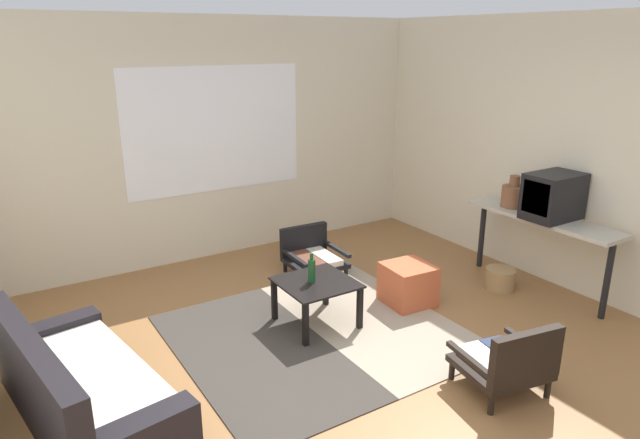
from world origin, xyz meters
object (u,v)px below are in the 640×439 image
coffee_table (316,289)px  wicker_basket (500,279)px  crt_television (553,196)px  clay_vase (513,195)px  couch (78,391)px  console_shelf (542,224)px  armchair_striped_foreground (508,362)px  armchair_by_window (312,254)px  glass_bottle (312,270)px  ottoman_orange (408,284)px

coffee_table → wicker_basket: coffee_table is taller
crt_television → clay_vase: size_ratio=1.63×
clay_vase → crt_television: bearing=-90.4°
couch → console_shelf: size_ratio=1.14×
console_shelf → clay_vase: clay_vase is taller
coffee_table → clay_vase: (2.28, -0.18, 0.57)m
coffee_table → armchair_striped_foreground: size_ratio=0.96×
armchair_by_window → armchair_striped_foreground: 2.62m
console_shelf → crt_television: 0.32m
couch → armchair_striped_foreground: 2.96m
glass_bottle → armchair_striped_foreground: bearing=-68.5°
coffee_table → wicker_basket: bearing=-10.1°
wicker_basket → crt_television: bearing=-46.0°
couch → console_shelf: bearing=-3.8°
coffee_table → glass_bottle: size_ratio=2.37×
armchair_striped_foreground → clay_vase: clay_vase is taller
glass_bottle → wicker_basket: (2.03, -0.38, -0.42)m
armchair_by_window → crt_television: bearing=-44.2°
coffee_table → ottoman_orange: (0.97, -0.11, -0.15)m
couch → coffee_table: couch is taller
armchair_striped_foreground → clay_vase: 2.29m
console_shelf → crt_television: bearing=-92.1°
ottoman_orange → crt_television: crt_television is taller
armchair_by_window → armchair_striped_foreground: armchair_striped_foreground is taller
armchair_striped_foreground → crt_television: crt_television is taller
couch → armchair_striped_foreground: bearing=-26.7°
console_shelf → wicker_basket: console_shelf is taller
coffee_table → crt_television: (2.28, -0.65, 0.66)m
armchair_by_window → armchair_striped_foreground: bearing=-89.3°
ottoman_orange → clay_vase: size_ratio=1.31×
coffee_table → ottoman_orange: coffee_table is taller
armchair_striped_foreground → crt_television: size_ratio=1.23×
coffee_table → glass_bottle: 0.19m
armchair_striped_foreground → ottoman_orange: 1.54m
couch → clay_vase: size_ratio=5.52×
couch → clay_vase: clay_vase is taller
crt_television → glass_bottle: crt_television is taller
coffee_table → ottoman_orange: bearing=-6.8°
armchair_striped_foreground → coffee_table: bearing=110.7°
glass_bottle → wicker_basket: glass_bottle is taller
couch → clay_vase: (4.32, 0.09, 0.69)m
armchair_striped_foreground → wicker_basket: size_ratio=2.22×
console_shelf → wicker_basket: (-0.28, 0.21, -0.59)m
armchair_striped_foreground → glass_bottle: size_ratio=2.48×
wicker_basket → console_shelf: bearing=-35.8°
armchair_striped_foreground → ottoman_orange: (0.36, 1.50, -0.06)m
couch → ottoman_orange: couch is taller
couch → glass_bottle: couch is taller
glass_bottle → wicker_basket: 2.11m
ottoman_orange → coffee_table: bearing=173.2°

